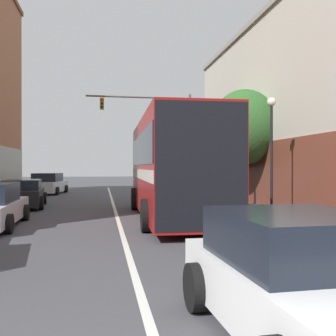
{
  "coord_description": "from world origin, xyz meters",
  "views": [
    {
      "loc": [
        -0.58,
        -1.44,
        1.94
      ],
      "look_at": [
        1.77,
        12.53,
        1.91
      ],
      "focal_mm": 42.0,
      "sensor_mm": 36.0,
      "label": 1
    }
  ],
  "objects_px": {
    "traffic_signal_gantry": "(162,122)",
    "parked_car_left_near": "(23,194)",
    "bus": "(173,164)",
    "street_lamp": "(272,143)",
    "street_tree_far": "(245,127)",
    "street_tree_near": "(235,133)",
    "hatchback_foreground": "(305,281)",
    "parked_car_left_distant": "(48,184)"
  },
  "relations": [
    {
      "from": "hatchback_foreground",
      "to": "street_tree_near",
      "type": "relative_size",
      "value": 0.66
    },
    {
      "from": "bus",
      "to": "parked_car_left_distant",
      "type": "distance_m",
      "value": 16.25
    },
    {
      "from": "traffic_signal_gantry",
      "to": "hatchback_foreground",
      "type": "bearing_deg",
      "value": -94.71
    },
    {
      "from": "parked_car_left_near",
      "to": "traffic_signal_gantry",
      "type": "xyz_separation_m",
      "value": [
        7.93,
        7.83,
        4.47
      ]
    },
    {
      "from": "traffic_signal_gantry",
      "to": "street_tree_far",
      "type": "bearing_deg",
      "value": -70.4
    },
    {
      "from": "bus",
      "to": "street_lamp",
      "type": "xyz_separation_m",
      "value": [
        3.9,
        -0.22,
        0.83
      ]
    },
    {
      "from": "parked_car_left_near",
      "to": "parked_car_left_distant",
      "type": "distance_m",
      "value": 9.76
    },
    {
      "from": "parked_car_left_near",
      "to": "parked_car_left_distant",
      "type": "bearing_deg",
      "value": -4.59
    },
    {
      "from": "parked_car_left_distant",
      "to": "street_tree_near",
      "type": "xyz_separation_m",
      "value": [
        11.29,
        -8.19,
        3.15
      ]
    },
    {
      "from": "hatchback_foreground",
      "to": "parked_car_left_near",
      "type": "relative_size",
      "value": 0.81
    },
    {
      "from": "parked_car_left_near",
      "to": "street_tree_far",
      "type": "height_order",
      "value": "street_tree_far"
    },
    {
      "from": "bus",
      "to": "street_tree_far",
      "type": "bearing_deg",
      "value": -44.03
    },
    {
      "from": "hatchback_foreground",
      "to": "street_tree_far",
      "type": "bearing_deg",
      "value": -20.33
    },
    {
      "from": "hatchback_foreground",
      "to": "street_tree_near",
      "type": "xyz_separation_m",
      "value": [
        5.21,
        17.26,
        3.19
      ]
    },
    {
      "from": "hatchback_foreground",
      "to": "street_tree_far",
      "type": "distance_m",
      "value": 16.2
    },
    {
      "from": "street_tree_near",
      "to": "traffic_signal_gantry",
      "type": "bearing_deg",
      "value": 117.55
    },
    {
      "from": "traffic_signal_gantry",
      "to": "parked_car_left_near",
      "type": "bearing_deg",
      "value": -135.35
    },
    {
      "from": "traffic_signal_gantry",
      "to": "street_tree_far",
      "type": "relative_size",
      "value": 1.26
    },
    {
      "from": "parked_car_left_near",
      "to": "street_tree_near",
      "type": "relative_size",
      "value": 0.81
    },
    {
      "from": "hatchback_foreground",
      "to": "street_lamp",
      "type": "bearing_deg",
      "value": -24.63
    },
    {
      "from": "street_tree_far",
      "to": "street_lamp",
      "type": "bearing_deg",
      "value": -97.87
    },
    {
      "from": "hatchback_foreground",
      "to": "street_lamp",
      "type": "distance_m",
      "value": 11.47
    },
    {
      "from": "parked_car_left_distant",
      "to": "traffic_signal_gantry",
      "type": "distance_m",
      "value": 9.36
    },
    {
      "from": "street_lamp",
      "to": "street_tree_far",
      "type": "distance_m",
      "value": 4.84
    },
    {
      "from": "parked_car_left_near",
      "to": "street_lamp",
      "type": "bearing_deg",
      "value": -122.4
    },
    {
      "from": "parked_car_left_near",
      "to": "traffic_signal_gantry",
      "type": "height_order",
      "value": "traffic_signal_gantry"
    },
    {
      "from": "street_tree_near",
      "to": "street_lamp",
      "type": "bearing_deg",
      "value": -97.51
    },
    {
      "from": "street_tree_near",
      "to": "parked_car_left_near",
      "type": "bearing_deg",
      "value": -172.07
    },
    {
      "from": "parked_car_left_distant",
      "to": "street_tree_near",
      "type": "height_order",
      "value": "street_tree_near"
    },
    {
      "from": "parked_car_left_near",
      "to": "traffic_signal_gantry",
      "type": "relative_size",
      "value": 0.64
    },
    {
      "from": "parked_car_left_distant",
      "to": "street_tree_near",
      "type": "distance_m",
      "value": 14.31
    },
    {
      "from": "parked_car_left_distant",
      "to": "traffic_signal_gantry",
      "type": "bearing_deg",
      "value": -95.84
    },
    {
      "from": "bus",
      "to": "hatchback_foreground",
      "type": "bearing_deg",
      "value": 179.33
    },
    {
      "from": "parked_car_left_distant",
      "to": "traffic_signal_gantry",
      "type": "xyz_separation_m",
      "value": [
        8.02,
        -1.93,
        4.42
      ]
    },
    {
      "from": "bus",
      "to": "parked_car_left_near",
      "type": "bearing_deg",
      "value": 53.07
    },
    {
      "from": "bus",
      "to": "parked_car_left_near",
      "type": "relative_size",
      "value": 2.11
    },
    {
      "from": "street_tree_far",
      "to": "hatchback_foreground",
      "type": "bearing_deg",
      "value": -108.19
    },
    {
      "from": "parked_car_left_near",
      "to": "traffic_signal_gantry",
      "type": "distance_m",
      "value": 12.01
    },
    {
      "from": "parked_car_left_distant",
      "to": "street_lamp",
      "type": "relative_size",
      "value": 0.99
    },
    {
      "from": "traffic_signal_gantry",
      "to": "street_tree_near",
      "type": "relative_size",
      "value": 1.27
    },
    {
      "from": "hatchback_foreground",
      "to": "bus",
      "type": "bearing_deg",
      "value": -4.34
    },
    {
      "from": "traffic_signal_gantry",
      "to": "street_tree_near",
      "type": "bearing_deg",
      "value": -62.45
    }
  ]
}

